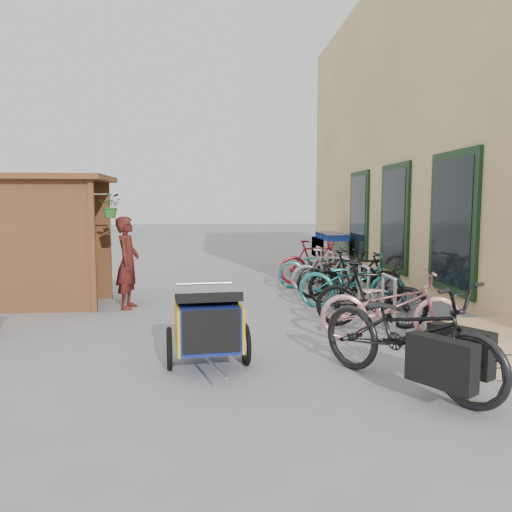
{
  "coord_description": "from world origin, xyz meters",
  "views": [
    {
      "loc": [
        -0.22,
        -6.93,
        1.89
      ],
      "look_at": [
        0.5,
        1.5,
        1.0
      ],
      "focal_mm": 35.0,
      "sensor_mm": 36.0,
      "label": 1
    }
  ],
  "objects": [
    {
      "name": "ground",
      "position": [
        0.0,
        0.0,
        0.0
      ],
      "size": [
        80.0,
        80.0,
        0.0
      ],
      "primitive_type": "plane",
      "color": "gray"
    },
    {
      "name": "building",
      "position": [
        6.49,
        4.5,
        3.49
      ],
      "size": [
        6.07,
        13.0,
        7.0
      ],
      "color": "#E3CB82",
      "rests_on": "ground"
    },
    {
      "name": "kiosk",
      "position": [
        -3.28,
        2.47,
        1.55
      ],
      "size": [
        2.49,
        1.65,
        2.4
      ],
      "color": "brown",
      "rests_on": "ground"
    },
    {
      "name": "bike_rack",
      "position": [
        2.3,
        2.4,
        0.52
      ],
      "size": [
        0.05,
        5.35,
        0.86
      ],
      "color": "#A5A8AD",
      "rests_on": "ground"
    },
    {
      "name": "pallet_stack",
      "position": [
        3.0,
        -1.4,
        0.21
      ],
      "size": [
        1.0,
        1.2,
        0.4
      ],
      "color": "tan",
      "rests_on": "ground"
    },
    {
      "name": "shopping_carts",
      "position": [
        3.0,
        6.91,
        0.65
      ],
      "size": [
        0.62,
        2.45,
        1.11
      ],
      "color": "silver",
      "rests_on": "ground"
    },
    {
      "name": "child_trailer",
      "position": [
        -0.29,
        -1.24,
        0.53
      ],
      "size": [
        1.0,
        1.63,
        0.95
      ],
      "rotation": [
        0.0,
        0.0,
        0.11
      ],
      "color": "navy",
      "rests_on": "ground"
    },
    {
      "name": "cargo_bike",
      "position": [
        1.76,
        -2.1,
        0.56
      ],
      "size": [
        1.82,
        2.23,
        1.14
      ],
      "rotation": [
        0.0,
        0.0,
        0.58
      ],
      "color": "black",
      "rests_on": "ground"
    },
    {
      "name": "person_kiosk",
      "position": [
        -1.77,
        2.14,
        0.83
      ],
      "size": [
        0.45,
        0.64,
        1.66
      ],
      "primitive_type": "imported",
      "rotation": [
        0.0,
        0.0,
        1.47
      ],
      "color": "maroon",
      "rests_on": "ground"
    },
    {
      "name": "bike_0",
      "position": [
        2.19,
        -0.39,
        0.5
      ],
      "size": [
        1.99,
        1.03,
        1.0
      ],
      "primitive_type": "imported",
      "rotation": [
        0.0,
        0.0,
        1.37
      ],
      "color": "#D0868D",
      "rests_on": "ground"
    },
    {
      "name": "bike_1",
      "position": [
        2.17,
        0.38,
        0.51
      ],
      "size": [
        1.75,
        0.92,
        1.01
      ],
      "primitive_type": "imported",
      "rotation": [
        0.0,
        0.0,
        1.29
      ],
      "color": "black",
      "rests_on": "ground"
    },
    {
      "name": "bike_2",
      "position": [
        2.25,
        1.73,
        0.5
      ],
      "size": [
        2.02,
        1.23,
        1.0
      ],
      "primitive_type": "imported",
      "rotation": [
        0.0,
        0.0,
        1.25
      ],
      "color": "#1D7573",
      "rests_on": "ground"
    },
    {
      "name": "bike_3",
      "position": [
        2.38,
        1.96,
        0.52
      ],
      "size": [
        1.8,
        0.79,
        1.05
      ],
      "primitive_type": "imported",
      "rotation": [
        0.0,
        0.0,
        1.4
      ],
      "color": "black",
      "rests_on": "ground"
    },
    {
      "name": "bike_4",
      "position": [
        2.3,
        2.95,
        0.47
      ],
      "size": [
        1.89,
        0.97,
        0.95
      ],
      "primitive_type": "imported",
      "rotation": [
        0.0,
        0.0,
        1.77
      ],
      "color": "black",
      "rests_on": "ground"
    },
    {
      "name": "bike_5",
      "position": [
        2.19,
        3.24,
        0.48
      ],
      "size": [
        1.64,
        0.73,
        0.95
      ],
      "primitive_type": "imported",
      "rotation": [
        0.0,
        0.0,
        1.39
      ],
      "color": "#A6A5AA",
      "rests_on": "ground"
    },
    {
      "name": "bike_6",
      "position": [
        2.11,
        3.94,
        0.48
      ],
      "size": [
        1.86,
        0.78,
        0.95
      ],
      "primitive_type": "imported",
      "rotation": [
        0.0,
        0.0,
        1.49
      ],
      "color": "#1D7573",
      "rests_on": "ground"
    },
    {
      "name": "bike_7",
      "position": [
        2.16,
        4.57,
        0.52
      ],
      "size": [
        1.77,
        0.67,
        1.04
      ],
      "primitive_type": "imported",
      "rotation": [
        0.0,
        0.0,
        1.68
      ],
      "color": "maroon",
      "rests_on": "ground"
    }
  ]
}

